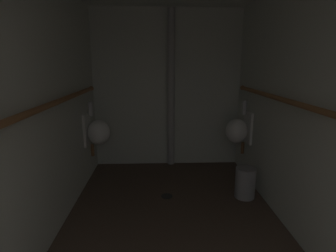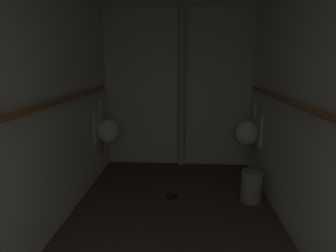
{
  "view_description": "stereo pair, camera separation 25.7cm",
  "coord_description": "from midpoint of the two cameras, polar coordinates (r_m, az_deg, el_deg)",
  "views": [
    {
      "loc": [
        -0.15,
        0.32,
        1.6
      ],
      "look_at": [
        -0.05,
        2.82,
        1.01
      ],
      "focal_mm": 28.86,
      "sensor_mm": 36.0,
      "label": 1
    },
    {
      "loc": [
        0.11,
        0.32,
        1.6
      ],
      "look_at": [
        -0.05,
        2.82,
        1.01
      ],
      "focal_mm": 28.86,
      "sensor_mm": 36.0,
      "label": 2
    }
  ],
  "objects": [
    {
      "name": "wall_left",
      "position": [
        2.26,
        -26.45,
        1.37
      ],
      "size": [
        0.06,
        4.57,
        2.38
      ],
      "primitive_type": "cube",
      "color": "silver",
      "rests_on": "ground"
    },
    {
      "name": "wall_right",
      "position": [
        2.28,
        34.4,
        0.52
      ],
      "size": [
        0.06,
        4.57,
        2.38
      ],
      "primitive_type": "cube",
      "color": "silver",
      "rests_on": "ground"
    },
    {
      "name": "wall_back",
      "position": [
        4.19,
        3.9,
        7.62
      ],
      "size": [
        2.36,
        0.06,
        2.38
      ],
      "primitive_type": "cube",
      "color": "silver",
      "rests_on": "ground"
    },
    {
      "name": "urinal_left_mid",
      "position": [
        3.81,
        -10.94,
        -0.85
      ],
      "size": [
        0.32,
        0.3,
        0.76
      ],
      "color": "white"
    },
    {
      "name": "urinal_right_mid",
      "position": [
        3.84,
        18.47,
        -1.22
      ],
      "size": [
        0.32,
        0.3,
        0.76
      ],
      "color": "white"
    },
    {
      "name": "supply_pipe_left",
      "position": [
        2.2,
        -24.59,
        2.91
      ],
      "size": [
        0.06,
        3.8,
        0.06
      ],
      "color": "#936038"
    },
    {
      "name": "supply_pipe_right",
      "position": [
        2.24,
        32.36,
        2.21
      ],
      "size": [
        0.06,
        3.78,
        0.06
      ],
      "color": "#936038"
    },
    {
      "name": "standpipe_back_wall",
      "position": [
        4.08,
        4.73,
        7.45
      ],
      "size": [
        0.11,
        0.11,
        2.33
      ],
      "primitive_type": "cylinder",
      "color": "#B2B2B2",
      "rests_on": "ground"
    },
    {
      "name": "floor_drain",
      "position": [
        3.42,
        2.9,
        -14.59
      ],
      "size": [
        0.14,
        0.14,
        0.01
      ],
      "primitive_type": "cylinder",
      "color": "black",
      "rests_on": "ground"
    },
    {
      "name": "waste_bin",
      "position": [
        3.42,
        19.35,
        -11.96
      ],
      "size": [
        0.24,
        0.24,
        0.37
      ],
      "primitive_type": "cylinder",
      "color": "gray",
      "rests_on": "ground"
    }
  ]
}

